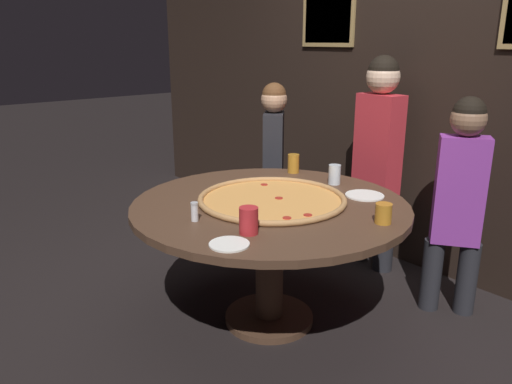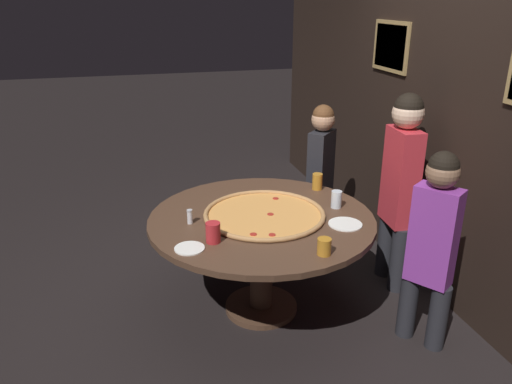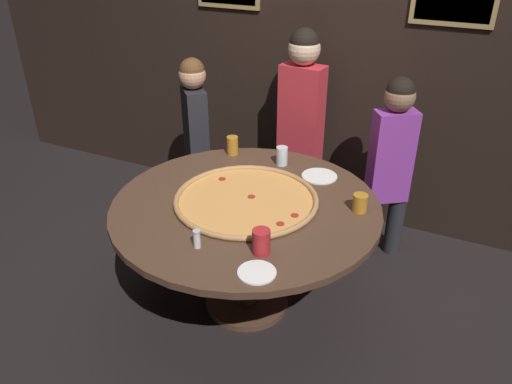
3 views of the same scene
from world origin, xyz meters
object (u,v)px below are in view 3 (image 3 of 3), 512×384
object	(u,v)px
white_plate_beside_cup	(319,176)
diner_far_left	(391,161)
drink_cup_centre_back	(261,242)
white_plate_near_front	(257,272)
dining_table	(246,223)
condiment_shaker	(197,239)
drink_cup_far_right	(360,203)
drink_cup_near_right	(282,156)
diner_side_right	(301,119)
giant_pizza	(246,199)
drink_cup_far_left	(233,145)
diner_side_left	(196,133)

from	to	relation	value
white_plate_beside_cup	diner_far_left	distance (m)	0.55
drink_cup_centre_back	white_plate_beside_cup	size ratio (longest dim) A/B	0.57
white_plate_beside_cup	white_plate_near_front	distance (m)	1.03
dining_table	condiment_shaker	bearing A→B (deg)	-93.04
white_plate_near_front	condiment_shaker	size ratio (longest dim) A/B	1.86
drink_cup_far_right	white_plate_beside_cup	bearing A→B (deg)	138.86
condiment_shaker	diner_far_left	xyz separation A→B (m)	(0.65, 1.40, -0.05)
drink_cup_far_right	white_plate_near_front	size ratio (longest dim) A/B	0.55
drink_cup_near_right	white_plate_beside_cup	xyz separation A→B (m)	(0.28, -0.06, -0.06)
condiment_shaker	diner_side_right	distance (m)	1.59
giant_pizza	diner_far_left	world-z (taller)	diner_far_left
drink_cup_far_right	white_plate_near_front	bearing A→B (deg)	-110.42
drink_cup_far_right	white_plate_near_front	world-z (taller)	drink_cup_far_right
dining_table	diner_far_left	size ratio (longest dim) A/B	1.17
drink_cup_far_right	drink_cup_centre_back	size ratio (longest dim) A/B	0.79
drink_cup_far_right	drink_cup_near_right	world-z (taller)	drink_cup_near_right
drink_cup_far_left	white_plate_near_front	distance (m)	1.31
dining_table	diner_side_left	xyz separation A→B (m)	(-0.80, 0.76, 0.14)
drink_cup_far_left	diner_side_right	distance (m)	0.62
drink_cup_far_right	condiment_shaker	bearing A→B (deg)	-132.64
white_plate_beside_cup	diner_side_left	distance (m)	1.10
giant_pizza	diner_far_left	xyz separation A→B (m)	(0.63, 0.89, -0.01)
white_plate_near_front	white_plate_beside_cup	bearing A→B (deg)	93.25
drink_cup_far_left	diner_far_left	world-z (taller)	diner_far_left
giant_pizza	white_plate_near_front	world-z (taller)	giant_pizza
giant_pizza	diner_side_left	bearing A→B (deg)	136.93
white_plate_beside_cup	dining_table	bearing A→B (deg)	-118.63
drink_cup_far_right	white_plate_beside_cup	world-z (taller)	drink_cup_far_right
dining_table	white_plate_beside_cup	bearing A→B (deg)	61.37
drink_cup_near_right	diner_side_left	bearing A→B (deg)	165.09
drink_cup_centre_back	white_plate_near_front	xyz separation A→B (m)	(0.05, -0.15, -0.06)
drink_cup_far_right	diner_side_right	world-z (taller)	diner_side_right
drink_cup_centre_back	diner_side_left	bearing A→B (deg)	133.16
drink_cup_near_right	white_plate_beside_cup	size ratio (longest dim) A/B	0.55
drink_cup_near_right	diner_far_left	bearing A→B (deg)	29.65
drink_cup_centre_back	dining_table	bearing A→B (deg)	125.69
dining_table	drink_cup_far_right	world-z (taller)	drink_cup_far_right
drink_cup_far_right	drink_cup_far_left	bearing A→B (deg)	160.05
condiment_shaker	diner_side_left	world-z (taller)	diner_side_left
condiment_shaker	dining_table	bearing A→B (deg)	86.96
giant_pizza	white_plate_near_front	xyz separation A→B (m)	(0.34, -0.56, -0.01)
diner_side_right	dining_table	bearing A→B (deg)	99.68
diner_side_left	condiment_shaker	bearing A→B (deg)	168.25
giant_pizza	drink_cup_far_right	world-z (taller)	drink_cup_far_right
drink_cup_near_right	drink_cup_centre_back	xyz separation A→B (m)	(0.29, -0.94, 0.00)
drink_cup_near_right	diner_far_left	world-z (taller)	diner_far_left
drink_cup_far_left	drink_cup_centre_back	world-z (taller)	drink_cup_centre_back
drink_cup_centre_back	diner_side_right	bearing A→B (deg)	104.00
diner_side_right	drink_cup_centre_back	bearing A→B (deg)	108.83
dining_table	giant_pizza	size ratio (longest dim) A/B	1.85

